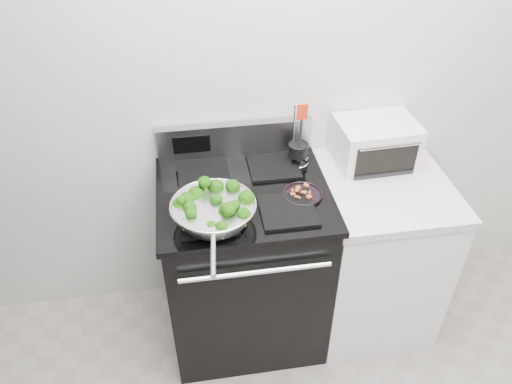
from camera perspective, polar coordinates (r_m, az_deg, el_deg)
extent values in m
cube|color=beige|center=(2.40, 4.58, 13.31)|extent=(4.00, 0.02, 2.70)
cube|color=black|center=(2.60, -1.27, -8.52)|extent=(0.76, 0.66, 0.92)
cube|color=black|center=(2.28, -1.44, -0.25)|extent=(0.79, 0.69, 0.03)
cube|color=#99999E|center=(2.47, -2.44, 5.99)|extent=(0.76, 0.05, 0.18)
cube|color=black|center=(2.13, -5.37, -3.02)|extent=(0.24, 0.24, 0.01)
cube|color=black|center=(2.16, 3.64, -2.11)|extent=(0.24, 0.24, 0.01)
cube|color=black|center=(2.39, -6.04, 2.26)|extent=(0.24, 0.24, 0.01)
cube|color=black|center=(2.42, 2.00, 2.99)|extent=(0.24, 0.24, 0.01)
cube|color=white|center=(2.76, 13.08, -6.99)|extent=(0.60, 0.66, 0.88)
cube|color=beige|center=(2.46, 14.56, 0.64)|extent=(0.62, 0.68, 0.04)
torus|color=silver|center=(2.07, -4.92, -1.43)|extent=(0.36, 0.36, 0.01)
cylinder|color=silver|center=(1.86, -4.91, -7.11)|extent=(0.04, 0.22, 0.02)
cylinder|color=black|center=(2.26, 5.32, -0.30)|extent=(0.18, 0.18, 0.01)
cylinder|color=black|center=(2.42, 4.84, 4.77)|extent=(0.09, 0.09, 0.06)
cylinder|color=black|center=(2.38, 4.94, 6.33)|extent=(0.01, 0.01, 0.20)
cube|color=red|center=(2.31, 5.12, 9.26)|extent=(0.05, 0.01, 0.08)
cube|color=white|center=(2.54, 13.44, 5.57)|extent=(0.39, 0.30, 0.22)
cube|color=black|center=(2.43, 14.55, 3.54)|extent=(0.30, 0.02, 0.15)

